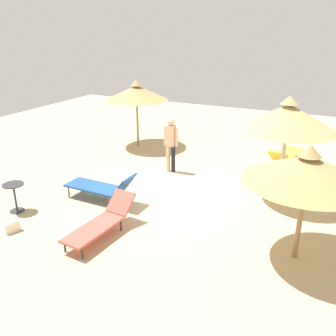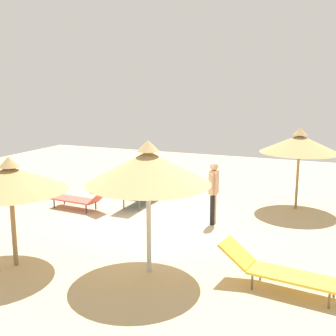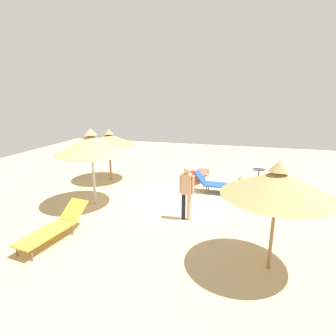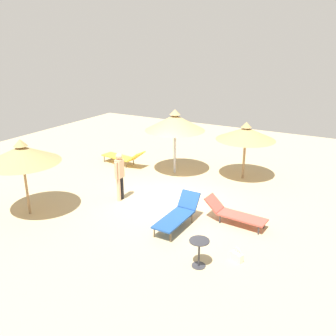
{
  "view_description": "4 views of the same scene",
  "coord_description": "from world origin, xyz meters",
  "px_view_note": "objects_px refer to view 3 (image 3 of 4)",
  "views": [
    {
      "loc": [
        -3.71,
        8.23,
        4.26
      ],
      "look_at": [
        -0.15,
        0.85,
        1.09
      ],
      "focal_mm": 38.58,
      "sensor_mm": 36.0,
      "label": 1
    },
    {
      "loc": [
        -9.83,
        -4.57,
        3.78
      ],
      "look_at": [
        0.39,
        -0.31,
        1.57
      ],
      "focal_mm": 44.95,
      "sensor_mm": 36.0,
      "label": 2
    },
    {
      "loc": [
        2.47,
        -9.24,
        3.83
      ],
      "look_at": [
        -0.2,
        0.23,
        1.17
      ],
      "focal_mm": 29.16,
      "sensor_mm": 36.0,
      "label": 3
    },
    {
      "loc": [
        10.29,
        5.75,
        5.35
      ],
      "look_at": [
        -0.14,
        -0.09,
        1.12
      ],
      "focal_mm": 38.61,
      "sensor_mm": 36.0,
      "label": 4
    }
  ],
  "objects_px": {
    "parasol_umbrella_front": "(109,140)",
    "handbag": "(242,176)",
    "parasol_umbrella_near_right": "(277,183)",
    "lounge_chair_back": "(199,173)",
    "person_standing_far_right": "(187,189)",
    "lounge_chair_edge": "(218,183)",
    "side_table_round": "(259,175)",
    "parasol_umbrella_near_left": "(91,144)",
    "lounge_chair_center": "(55,226)"
  },
  "relations": [
    {
      "from": "parasol_umbrella_front",
      "to": "parasol_umbrella_near_left",
      "type": "bearing_deg",
      "value": -74.0
    },
    {
      "from": "lounge_chair_back",
      "to": "person_standing_far_right",
      "type": "relative_size",
      "value": 1.14
    },
    {
      "from": "parasol_umbrella_front",
      "to": "lounge_chair_edge",
      "type": "distance_m",
      "value": 5.17
    },
    {
      "from": "handbag",
      "to": "side_table_round",
      "type": "height_order",
      "value": "side_table_round"
    },
    {
      "from": "lounge_chair_back",
      "to": "parasol_umbrella_near_left",
      "type": "bearing_deg",
      "value": -129.83
    },
    {
      "from": "lounge_chair_center",
      "to": "handbag",
      "type": "xyz_separation_m",
      "value": [
        4.8,
        7.02,
        -0.25
      ]
    },
    {
      "from": "lounge_chair_edge",
      "to": "handbag",
      "type": "height_order",
      "value": "lounge_chair_edge"
    },
    {
      "from": "parasol_umbrella_front",
      "to": "lounge_chair_center",
      "type": "height_order",
      "value": "parasol_umbrella_front"
    },
    {
      "from": "parasol_umbrella_front",
      "to": "lounge_chair_center",
      "type": "xyz_separation_m",
      "value": [
        1.04,
        -5.26,
        -1.5
      ]
    },
    {
      "from": "parasol_umbrella_near_left",
      "to": "lounge_chair_back",
      "type": "relative_size",
      "value": 1.38
    },
    {
      "from": "lounge_chair_center",
      "to": "handbag",
      "type": "bearing_deg",
      "value": 55.67
    },
    {
      "from": "parasol_umbrella_near_right",
      "to": "lounge_chair_edge",
      "type": "bearing_deg",
      "value": 109.2
    },
    {
      "from": "person_standing_far_right",
      "to": "parasol_umbrella_near_right",
      "type": "bearing_deg",
      "value": -39.94
    },
    {
      "from": "lounge_chair_edge",
      "to": "side_table_round",
      "type": "distance_m",
      "value": 2.13
    },
    {
      "from": "parasol_umbrella_near_right",
      "to": "lounge_chair_back",
      "type": "distance_m",
      "value": 6.81
    },
    {
      "from": "parasol_umbrella_near_right",
      "to": "person_standing_far_right",
      "type": "relative_size",
      "value": 1.45
    },
    {
      "from": "parasol_umbrella_front",
      "to": "parasol_umbrella_near_left",
      "type": "xyz_separation_m",
      "value": [
        0.79,
        -2.76,
        0.3
      ]
    },
    {
      "from": "parasol_umbrella_near_left",
      "to": "lounge_chair_edge",
      "type": "height_order",
      "value": "parasol_umbrella_near_left"
    },
    {
      "from": "lounge_chair_edge",
      "to": "lounge_chair_back",
      "type": "bearing_deg",
      "value": 125.15
    },
    {
      "from": "parasol_umbrella_near_left",
      "to": "parasol_umbrella_front",
      "type": "bearing_deg",
      "value": 106.0
    },
    {
      "from": "person_standing_far_right",
      "to": "side_table_round",
      "type": "height_order",
      "value": "person_standing_far_right"
    },
    {
      "from": "parasol_umbrella_front",
      "to": "lounge_chair_edge",
      "type": "height_order",
      "value": "parasol_umbrella_front"
    },
    {
      "from": "parasol_umbrella_near_left",
      "to": "parasol_umbrella_near_right",
      "type": "bearing_deg",
      "value": -21.73
    },
    {
      "from": "lounge_chair_edge",
      "to": "person_standing_far_right",
      "type": "bearing_deg",
      "value": -105.08
    },
    {
      "from": "parasol_umbrella_near_right",
      "to": "person_standing_far_right",
      "type": "bearing_deg",
      "value": 140.06
    },
    {
      "from": "person_standing_far_right",
      "to": "handbag",
      "type": "bearing_deg",
      "value": 71.54
    },
    {
      "from": "lounge_chair_edge",
      "to": "handbag",
      "type": "distance_m",
      "value": 2.38
    },
    {
      "from": "parasol_umbrella_near_left",
      "to": "lounge_chair_center",
      "type": "xyz_separation_m",
      "value": [
        0.24,
        -2.5,
        -1.8
      ]
    },
    {
      "from": "parasol_umbrella_near_right",
      "to": "lounge_chair_back",
      "type": "bearing_deg",
      "value": 113.36
    },
    {
      "from": "lounge_chair_center",
      "to": "side_table_round",
      "type": "height_order",
      "value": "lounge_chair_center"
    },
    {
      "from": "lounge_chair_edge",
      "to": "side_table_round",
      "type": "bearing_deg",
      "value": 41.99
    },
    {
      "from": "parasol_umbrella_front",
      "to": "side_table_round",
      "type": "bearing_deg",
      "value": 8.73
    },
    {
      "from": "parasol_umbrella_near_right",
      "to": "lounge_chair_center",
      "type": "distance_m",
      "value": 5.75
    },
    {
      "from": "parasol_umbrella_near_left",
      "to": "side_table_round",
      "type": "xyz_separation_m",
      "value": [
        5.72,
        3.76,
        -1.69
      ]
    },
    {
      "from": "parasol_umbrella_front",
      "to": "person_standing_far_right",
      "type": "xyz_separation_m",
      "value": [
        4.21,
        -3.1,
        -0.88
      ]
    },
    {
      "from": "parasol_umbrella_near_right",
      "to": "parasol_umbrella_near_left",
      "type": "distance_m",
      "value": 6.19
    },
    {
      "from": "lounge_chair_edge",
      "to": "lounge_chair_center",
      "type": "height_order",
      "value": "lounge_chair_edge"
    },
    {
      "from": "person_standing_far_right",
      "to": "side_table_round",
      "type": "bearing_deg",
      "value": 60.7
    },
    {
      "from": "parasol_umbrella_front",
      "to": "handbag",
      "type": "xyz_separation_m",
      "value": [
        5.83,
        1.76,
        -1.75
      ]
    },
    {
      "from": "lounge_chair_edge",
      "to": "handbag",
      "type": "bearing_deg",
      "value": 67.56
    },
    {
      "from": "person_standing_far_right",
      "to": "parasol_umbrella_front",
      "type": "bearing_deg",
      "value": 143.65
    },
    {
      "from": "lounge_chair_edge",
      "to": "lounge_chair_center",
      "type": "distance_m",
      "value": 6.21
    },
    {
      "from": "parasol_umbrella_near_left",
      "to": "lounge_chair_edge",
      "type": "bearing_deg",
      "value": 29.46
    },
    {
      "from": "lounge_chair_back",
      "to": "person_standing_far_right",
      "type": "bearing_deg",
      "value": -86.08
    },
    {
      "from": "parasol_umbrella_near_right",
      "to": "side_table_round",
      "type": "distance_m",
      "value": 6.24
    },
    {
      "from": "parasol_umbrella_near_left",
      "to": "handbag",
      "type": "relative_size",
      "value": 6.75
    },
    {
      "from": "parasol_umbrella_near_left",
      "to": "side_table_round",
      "type": "distance_m",
      "value": 7.05
    },
    {
      "from": "lounge_chair_edge",
      "to": "parasol_umbrella_front",
      "type": "bearing_deg",
      "value": 175.11
    },
    {
      "from": "lounge_chair_edge",
      "to": "person_standing_far_right",
      "type": "xyz_separation_m",
      "value": [
        -0.72,
        -2.68,
        0.59
      ]
    },
    {
      "from": "side_table_round",
      "to": "parasol_umbrella_front",
      "type": "bearing_deg",
      "value": -171.27
    }
  ]
}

